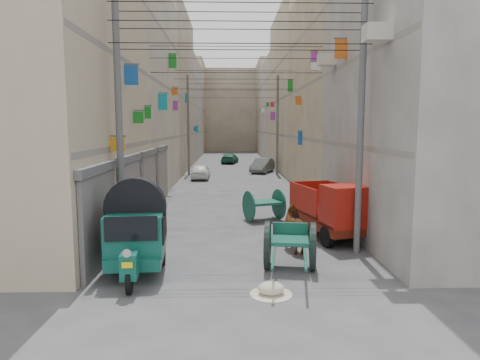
{
  "coord_description": "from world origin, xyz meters",
  "views": [
    {
      "loc": [
        -0.37,
        -6.81,
        3.88
      ],
      "look_at": [
        -0.01,
        6.5,
        2.22
      ],
      "focal_mm": 32.0,
      "sensor_mm": 36.0,
      "label": 1
    }
  ],
  "objects_px": {
    "horse": "(298,229)",
    "distant_car_white": "(201,171)",
    "tonga_cart": "(290,245)",
    "second_cart": "(264,204)",
    "auto_rickshaw": "(136,231)",
    "distant_car_grey": "(263,165)",
    "mini_truck": "(336,212)",
    "feed_sack": "(271,288)",
    "distant_car_green": "(230,158)"
  },
  "relations": [
    {
      "from": "horse",
      "to": "distant_car_white",
      "type": "height_order",
      "value": "horse"
    },
    {
      "from": "tonga_cart",
      "to": "distant_car_white",
      "type": "relative_size",
      "value": 0.91
    },
    {
      "from": "horse",
      "to": "second_cart",
      "type": "bearing_deg",
      "value": -98.08
    },
    {
      "from": "auto_rickshaw",
      "to": "horse",
      "type": "relative_size",
      "value": 1.72
    },
    {
      "from": "second_cart",
      "to": "horse",
      "type": "xyz_separation_m",
      "value": [
        0.71,
        -4.42,
        0.02
      ]
    },
    {
      "from": "auto_rickshaw",
      "to": "distant_car_grey",
      "type": "bearing_deg",
      "value": 73.5
    },
    {
      "from": "mini_truck",
      "to": "distant_car_white",
      "type": "xyz_separation_m",
      "value": [
        -5.77,
        17.54,
        -0.39
      ]
    },
    {
      "from": "feed_sack",
      "to": "mini_truck",
      "type": "bearing_deg",
      "value": 60.78
    },
    {
      "from": "distant_car_white",
      "to": "horse",
      "type": "bearing_deg",
      "value": 102.77
    },
    {
      "from": "tonga_cart",
      "to": "distant_car_green",
      "type": "xyz_separation_m",
      "value": [
        -1.53,
        34.56,
        -0.14
      ]
    },
    {
      "from": "auto_rickshaw",
      "to": "feed_sack",
      "type": "xyz_separation_m",
      "value": [
        3.42,
        -1.54,
        -1.0
      ]
    },
    {
      "from": "mini_truck",
      "to": "auto_rickshaw",
      "type": "bearing_deg",
      "value": -165.86
    },
    {
      "from": "second_cart",
      "to": "tonga_cart",
      "type": "bearing_deg",
      "value": -108.13
    },
    {
      "from": "mini_truck",
      "to": "feed_sack",
      "type": "height_order",
      "value": "mini_truck"
    },
    {
      "from": "tonga_cart",
      "to": "second_cart",
      "type": "bearing_deg",
      "value": 100.51
    },
    {
      "from": "auto_rickshaw",
      "to": "distant_car_grey",
      "type": "xyz_separation_m",
      "value": [
        5.34,
        25.24,
        -0.54
      ]
    },
    {
      "from": "tonga_cart",
      "to": "distant_car_grey",
      "type": "distance_m",
      "value": 25.02
    },
    {
      "from": "second_cart",
      "to": "auto_rickshaw",
      "type": "bearing_deg",
      "value": -141.04
    },
    {
      "from": "horse",
      "to": "mini_truck",
      "type": "bearing_deg",
      "value": -158.12
    },
    {
      "from": "feed_sack",
      "to": "distant_car_white",
      "type": "relative_size",
      "value": 0.19
    },
    {
      "from": "auto_rickshaw",
      "to": "second_cart",
      "type": "distance_m",
      "value": 7.57
    },
    {
      "from": "horse",
      "to": "distant_car_grey",
      "type": "bearing_deg",
      "value": -108.97
    },
    {
      "from": "distant_car_white",
      "to": "distant_car_green",
      "type": "xyz_separation_m",
      "value": [
        2.23,
        14.0,
        -0.02
      ]
    },
    {
      "from": "second_cart",
      "to": "distant_car_white",
      "type": "distance_m",
      "value": 14.77
    },
    {
      "from": "distant_car_white",
      "to": "mini_truck",
      "type": "bearing_deg",
      "value": 108.14
    },
    {
      "from": "auto_rickshaw",
      "to": "distant_car_green",
      "type": "xyz_separation_m",
      "value": [
        2.57,
        34.8,
        -0.61
      ]
    },
    {
      "from": "auto_rickshaw",
      "to": "distant_car_white",
      "type": "bearing_deg",
      "value": 84.53
    },
    {
      "from": "second_cart",
      "to": "distant_car_grey",
      "type": "bearing_deg",
      "value": 65.68
    },
    {
      "from": "feed_sack",
      "to": "distant_car_grey",
      "type": "bearing_deg",
      "value": 85.88
    },
    {
      "from": "auto_rickshaw",
      "to": "distant_car_grey",
      "type": "relative_size",
      "value": 0.76
    },
    {
      "from": "distant_car_grey",
      "to": "distant_car_green",
      "type": "bearing_deg",
      "value": 125.95
    },
    {
      "from": "mini_truck",
      "to": "distant_car_green",
      "type": "relative_size",
      "value": 1.03
    },
    {
      "from": "mini_truck",
      "to": "horse",
      "type": "bearing_deg",
      "value": -154.98
    },
    {
      "from": "mini_truck",
      "to": "distant_car_white",
      "type": "bearing_deg",
      "value": 94.2
    },
    {
      "from": "distant_car_white",
      "to": "distant_car_green",
      "type": "distance_m",
      "value": 14.18
    },
    {
      "from": "distant_car_white",
      "to": "distant_car_grey",
      "type": "height_order",
      "value": "distant_car_grey"
    },
    {
      "from": "second_cart",
      "to": "distant_car_green",
      "type": "xyz_separation_m",
      "value": [
        -1.34,
        28.33,
        -0.14
      ]
    },
    {
      "from": "mini_truck",
      "to": "feed_sack",
      "type": "distance_m",
      "value": 5.57
    },
    {
      "from": "feed_sack",
      "to": "distant_car_grey",
      "type": "relative_size",
      "value": 0.17
    },
    {
      "from": "feed_sack",
      "to": "distant_car_grey",
      "type": "height_order",
      "value": "distant_car_grey"
    },
    {
      "from": "tonga_cart",
      "to": "distant_car_green",
      "type": "distance_m",
      "value": 34.59
    },
    {
      "from": "second_cart",
      "to": "distant_car_grey",
      "type": "distance_m",
      "value": 18.82
    },
    {
      "from": "auto_rickshaw",
      "to": "feed_sack",
      "type": "bearing_deg",
      "value": -28.83
    },
    {
      "from": "tonga_cart",
      "to": "distant_car_grey",
      "type": "height_order",
      "value": "tonga_cart"
    },
    {
      "from": "auto_rickshaw",
      "to": "distant_car_green",
      "type": "height_order",
      "value": "auto_rickshaw"
    },
    {
      "from": "second_cart",
      "to": "distant_car_grey",
      "type": "height_order",
      "value": "second_cart"
    },
    {
      "from": "auto_rickshaw",
      "to": "tonga_cart",
      "type": "xyz_separation_m",
      "value": [
        4.1,
        0.25,
        -0.47
      ]
    },
    {
      "from": "distant_car_grey",
      "to": "tonga_cart",
      "type": "bearing_deg",
      "value": -73.07
    },
    {
      "from": "horse",
      "to": "distant_car_green",
      "type": "bearing_deg",
      "value": -103.59
    },
    {
      "from": "horse",
      "to": "distant_car_green",
      "type": "distance_m",
      "value": 32.81
    }
  ]
}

